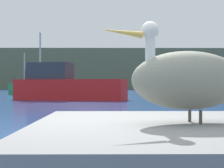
% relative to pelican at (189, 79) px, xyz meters
% --- Properties ---
extents(hillside_backdrop, '(140.00, 16.57, 8.74)m').
position_rel_pelican_xyz_m(hillside_backdrop, '(-0.86, 80.87, 3.24)').
color(hillside_backdrop, '#5B664C').
rests_on(hillside_backdrop, ground).
extents(pier_dock, '(2.92, 2.99, 0.73)m').
position_rel_pelican_xyz_m(pier_dock, '(0.01, 0.00, -0.77)').
color(pier_dock, gray).
rests_on(pier_dock, ground).
extents(pelican, '(1.46, 0.87, 0.93)m').
position_rel_pelican_xyz_m(pelican, '(0.00, 0.00, 0.00)').
color(pelican, gray).
rests_on(pelican, pier_dock).
extents(fishing_boat_green, '(6.86, 3.65, 4.41)m').
position_rel_pelican_xyz_m(fishing_boat_green, '(-7.78, 34.22, -0.18)').
color(fishing_boat_green, '#1E8C4C').
rests_on(fishing_boat_green, ground).
extents(fishing_boat_red, '(7.94, 4.07, 4.74)m').
position_rel_pelican_xyz_m(fishing_boat_red, '(-3.68, 21.77, -0.16)').
color(fishing_boat_red, red).
rests_on(fishing_boat_red, ground).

